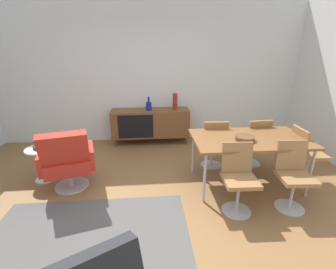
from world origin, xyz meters
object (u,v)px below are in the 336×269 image
Objects in this scene: vase_cobalt at (175,102)px; dining_chair_front_left at (238,176)px; dining_chair_front_right at (293,173)px; dining_chair_back_right at (254,140)px; dining_chair_back_left at (213,141)px; fruit_bowl at (40,146)px; dining_chair_far_end at (306,153)px; side_table_round at (43,160)px; vase_sculptural_dark at (149,106)px; wooden_bowl_on_table at (245,138)px; dining_table at (249,140)px; sideboard at (150,123)px; lounge_chair_red at (67,160)px.

dining_chair_front_left is (0.51, -2.32, -0.42)m from vase_cobalt.
dining_chair_front_right is (0.70, -0.00, 0.00)m from dining_chair_front_left.
dining_chair_back_left is at bearing 180.00° from dining_chair_back_right.
vase_cobalt is 2.59m from fruit_bowl.
vase_cobalt is at bearing 117.54° from dining_chair_front_right.
vase_cobalt is 2.51m from dining_chair_far_end.
vase_cobalt is 2.63m from side_table_round.
dining_chair_front_left is 1.12m from dining_chair_back_left.
dining_chair_front_left is at bearing 179.99° from dining_chair_front_right.
vase_sculptural_dark is at bearing 142.44° from dining_chair_far_end.
dining_chair_back_right is at bearing 54.22° from wooden_bowl_on_table.
vase_sculptural_dark is 2.57m from dining_chair_front_left.
dining_table is 3.07m from fruit_bowl.
side_table_round is (-2.69, 0.96, -0.15)m from dining_chair_front_left.
dining_chair_front_right is at bearing -53.29° from sideboard.
dining_table is 1.87× the size of dining_chair_front_right.
dining_table is 1.87× the size of dining_chair_back_right.
vase_sculptural_dark is 0.52× the size of side_table_round.
dining_chair_far_end is 3.95m from side_table_round.
dining_chair_back_right is at bearing 9.20° from lounge_chair_red.
wooden_bowl_on_table is 0.73m from dining_chair_front_right.
sideboard is at bearing 126.71° from dining_chair_front_right.
vase_cobalt reaches higher than dining_table.
vase_cobalt is 1.66× the size of fruit_bowl.
side_table_round is at bearing 170.52° from wooden_bowl_on_table.
wooden_bowl_on_table is 1.05m from dining_chair_far_end.
vase_sculptural_dark is at bearing 175.41° from sideboard.
vase_cobalt is at bearing 135.19° from dining_chair_back_right.
dining_chair_back_right is at bearing -44.81° from vase_cobalt.
dining_table is at bearing -7.60° from fruit_bowl.
dining_chair_back_left reaches higher than side_table_round.
lounge_chair_red reaches higher than sideboard.
dining_chair_far_end reaches higher than side_table_round.
sideboard is at bearing 54.60° from lounge_chair_red.
vase_sculptural_dark is 1.03× the size of wooden_bowl_on_table.
side_table_round is (-1.64, -1.35, -0.49)m from vase_sculptural_dark.
sideboard is 1.87× the size of dining_chair_front_left.
wooden_bowl_on_table is 0.30× the size of dining_chair_back_right.
vase_cobalt is 2.42m from lounge_chair_red.
dining_chair_back_right is (1.21, -1.20, -0.42)m from vase_cobalt.
dining_chair_back_left is (1.04, -1.20, -0.34)m from vase_sculptural_dark.
dining_chair_front_right is at bearing -12.50° from lounge_chair_red.
dining_chair_back_right is 2.95m from lounge_chair_red.
dining_chair_front_right is at bearing -52.94° from vase_sculptural_dark.
vase_cobalt is at bearing 44.44° from lounge_chair_red.
sideboard is 1.00× the size of dining_table.
vase_cobalt is at bearing 0.21° from sideboard.
sideboard is 2.89m from dining_chair_front_right.
dining_table is 0.16m from wooden_bowl_on_table.
dining_chair_back_left is at bearing -67.34° from vase_cobalt.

